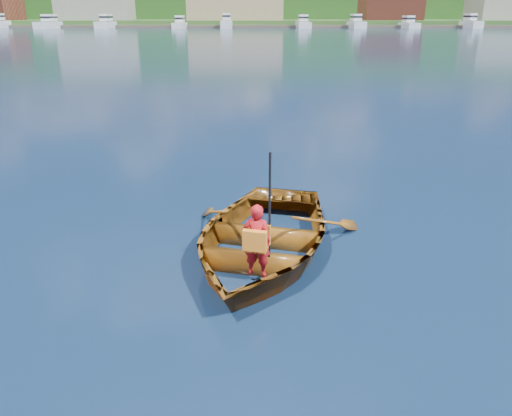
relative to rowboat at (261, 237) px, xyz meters
The scene contains 6 objects.
ground 1.05m from the rowboat, 103.11° to the left, with size 600.00×600.00×0.00m.
rowboat is the anchor object (origin of this frame).
child_paddler 0.98m from the rowboat, 94.55° to the right, with size 0.45×0.40×1.81m.
dock 149.01m from the rowboat, 91.13° to the left, with size 160.05×7.17×0.80m.
waterfront_buildings 166.34m from the rowboat, 92.75° to the left, with size 202.00×16.00×14.00m.
marina_yachts 144.67m from the rowboat, 94.03° to the left, with size 139.11×13.22×4.30m.
Camera 1 is at (0.09, -8.32, 3.64)m, focal length 35.00 mm.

